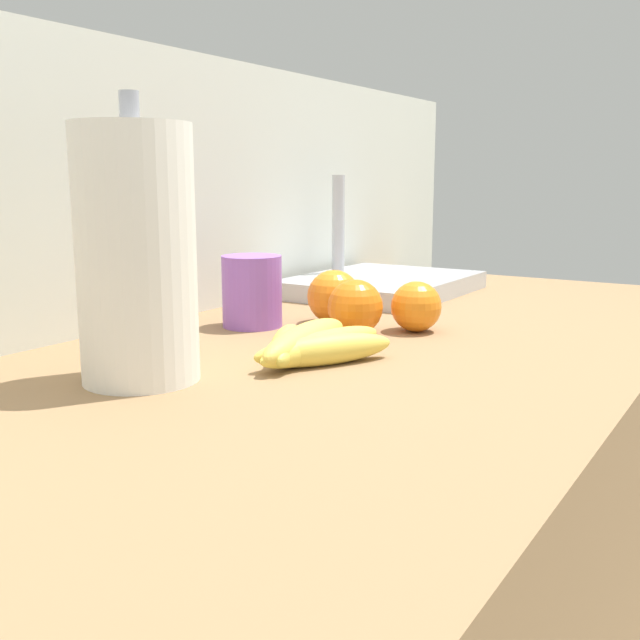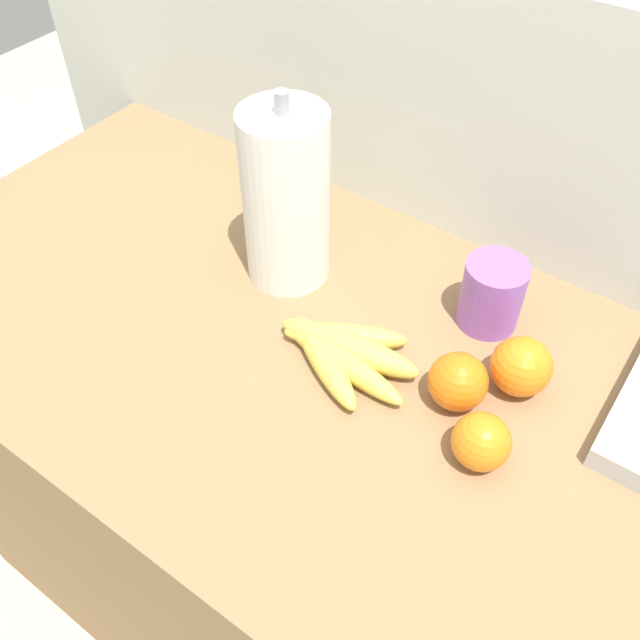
{
  "view_description": "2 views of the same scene",
  "coord_description": "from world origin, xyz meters",
  "px_view_note": "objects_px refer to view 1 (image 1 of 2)",
  "views": [
    {
      "loc": [
        -0.77,
        -0.45,
        1.11
      ],
      "look_at": [
        -0.03,
        0.03,
        0.94
      ],
      "focal_mm": 41.27,
      "sensor_mm": 36.0,
      "label": 1
    },
    {
      "loc": [
        0.26,
        -0.5,
        1.62
      ],
      "look_at": [
        -0.09,
        -0.01,
        0.99
      ],
      "focal_mm": 39.27,
      "sensor_mm": 36.0,
      "label": 2
    }
  ],
  "objects_px": {
    "orange_front": "(416,307)",
    "orange_back_right": "(355,307)",
    "paper_towel_roll": "(136,255)",
    "orange_center": "(334,297)",
    "mug": "(252,291)",
    "banana_bunch": "(309,345)",
    "sink_basin": "(381,283)"
  },
  "relations": [
    {
      "from": "orange_back_right",
      "to": "paper_towel_roll",
      "type": "height_order",
      "value": "paper_towel_roll"
    },
    {
      "from": "orange_center",
      "to": "orange_front",
      "type": "height_order",
      "value": "orange_center"
    },
    {
      "from": "paper_towel_roll",
      "to": "orange_front",
      "type": "bearing_deg",
      "value": -19.5
    },
    {
      "from": "paper_towel_roll",
      "to": "mug",
      "type": "height_order",
      "value": "paper_towel_roll"
    },
    {
      "from": "mug",
      "to": "sink_basin",
      "type": "bearing_deg",
      "value": -1.42
    },
    {
      "from": "orange_back_right",
      "to": "mug",
      "type": "bearing_deg",
      "value": 101.17
    },
    {
      "from": "paper_towel_roll",
      "to": "mug",
      "type": "distance_m",
      "value": 0.31
    },
    {
      "from": "banana_bunch",
      "to": "sink_basin",
      "type": "xyz_separation_m",
      "value": [
        0.5,
        0.17,
        0.0
      ]
    },
    {
      "from": "banana_bunch",
      "to": "orange_center",
      "type": "xyz_separation_m",
      "value": [
        0.21,
        0.09,
        0.02
      ]
    },
    {
      "from": "orange_center",
      "to": "orange_back_right",
      "type": "bearing_deg",
      "value": -128.83
    },
    {
      "from": "banana_bunch",
      "to": "sink_basin",
      "type": "height_order",
      "value": "sink_basin"
    },
    {
      "from": "orange_front",
      "to": "orange_back_right",
      "type": "bearing_deg",
      "value": 135.78
    },
    {
      "from": "orange_center",
      "to": "orange_front",
      "type": "distance_m",
      "value": 0.13
    },
    {
      "from": "orange_center",
      "to": "mug",
      "type": "height_order",
      "value": "mug"
    },
    {
      "from": "orange_back_right",
      "to": "orange_front",
      "type": "bearing_deg",
      "value": -44.22
    },
    {
      "from": "orange_center",
      "to": "mug",
      "type": "distance_m",
      "value": 0.12
    },
    {
      "from": "orange_center",
      "to": "sink_basin",
      "type": "xyz_separation_m",
      "value": [
        0.29,
        0.08,
        -0.02
      ]
    },
    {
      "from": "orange_front",
      "to": "paper_towel_roll",
      "type": "xyz_separation_m",
      "value": [
        -0.38,
        0.14,
        0.1
      ]
    },
    {
      "from": "sink_basin",
      "to": "mug",
      "type": "relative_size",
      "value": 3.44
    },
    {
      "from": "orange_center",
      "to": "paper_towel_roll",
      "type": "distance_m",
      "value": 0.39
    },
    {
      "from": "orange_front",
      "to": "paper_towel_roll",
      "type": "distance_m",
      "value": 0.42
    },
    {
      "from": "orange_back_right",
      "to": "orange_front",
      "type": "distance_m",
      "value": 0.09
    },
    {
      "from": "orange_back_right",
      "to": "sink_basin",
      "type": "xyz_separation_m",
      "value": [
        0.35,
        0.14,
        -0.02
      ]
    },
    {
      "from": "orange_back_right",
      "to": "sink_basin",
      "type": "bearing_deg",
      "value": 22.57
    },
    {
      "from": "orange_front",
      "to": "sink_basin",
      "type": "distance_m",
      "value": 0.35
    },
    {
      "from": "banana_bunch",
      "to": "orange_back_right",
      "type": "height_order",
      "value": "orange_back_right"
    },
    {
      "from": "orange_front",
      "to": "mug",
      "type": "height_order",
      "value": "mug"
    },
    {
      "from": "banana_bunch",
      "to": "orange_center",
      "type": "relative_size",
      "value": 2.69
    },
    {
      "from": "orange_back_right",
      "to": "orange_front",
      "type": "xyz_separation_m",
      "value": [
        0.06,
        -0.06,
        -0.0
      ]
    },
    {
      "from": "orange_center",
      "to": "mug",
      "type": "xyz_separation_m",
      "value": [
        -0.08,
        0.09,
        0.01
      ]
    },
    {
      "from": "orange_center",
      "to": "orange_back_right",
      "type": "relative_size",
      "value": 1.04
    },
    {
      "from": "orange_front",
      "to": "mug",
      "type": "bearing_deg",
      "value": 113.5
    }
  ]
}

